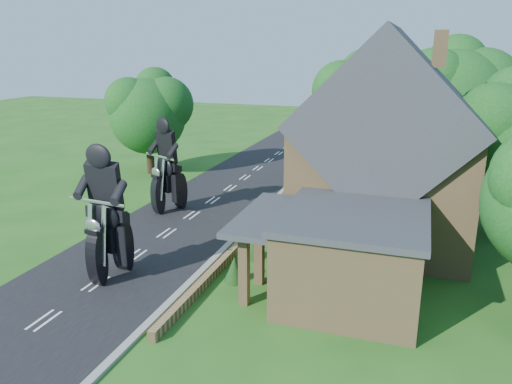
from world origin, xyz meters
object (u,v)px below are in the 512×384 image
(house, at_px, (386,153))
(motorcycle_follow, at_px, (169,198))
(garden_wall, at_px, (258,226))
(motorcycle_lead, at_px, (111,258))
(annex, at_px, (349,254))

(house, xyz_separation_m, motorcycle_follow, (-12.05, 0.31, -3.52))
(garden_wall, relative_size, motorcycle_follow, 12.39)
(house, xyz_separation_m, motorcycle_lead, (-10.20, -8.26, -3.49))
(annex, distance_m, motorcycle_lead, 9.73)
(garden_wall, relative_size, motorcycle_lead, 11.97)
(garden_wall, relative_size, house, 2.15)
(garden_wall, bearing_deg, annex, -46.16)
(house, relative_size, motorcycle_lead, 5.57)
(garden_wall, xyz_separation_m, motorcycle_follow, (-5.86, 1.31, 0.63))
(garden_wall, distance_m, house, 7.52)
(motorcycle_follow, bearing_deg, motorcycle_lead, 128.15)
(motorcycle_lead, distance_m, motorcycle_follow, 8.77)
(house, height_order, motorcycle_follow, house)
(annex, height_order, motorcycle_lead, annex)
(annex, relative_size, motorcycle_follow, 3.97)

